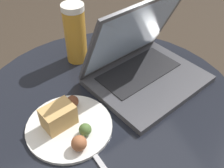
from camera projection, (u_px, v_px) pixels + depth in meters
The scene contains 5 objects.
table at pixel (108, 129), 0.81m from camera, with size 0.75×0.75×0.55m.
laptop at pixel (143, 65), 0.77m from camera, with size 0.39×0.35×0.25m.
beer_glass at pixel (75, 34), 0.81m from camera, with size 0.07×0.07×0.19m.
snack_plate at pixel (67, 123), 0.65m from camera, with size 0.22×0.22×0.07m.
fork at pixel (87, 145), 0.62m from camera, with size 0.06×0.18×0.00m.
Camera 1 is at (-0.17, -0.48, 1.06)m, focal length 42.00 mm.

